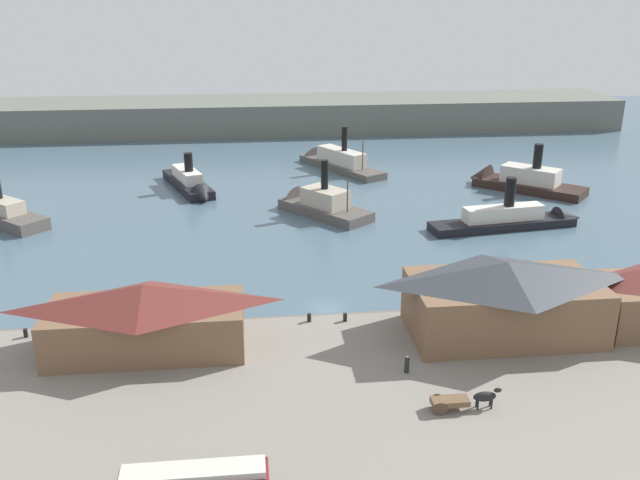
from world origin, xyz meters
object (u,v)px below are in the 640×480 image
object	(u,v)px
mooring_post_center_west	(345,317)
ferry_approaching_west	(334,161)
horse_cart	(463,400)
ferry_approaching_east	(519,219)
ferry_outer_harbor	(316,204)
ferry_moored_east	(191,184)
mooring_post_east	(26,333)
ferry_shed_west_terminal	(504,298)
pedestrian_walking_east	(407,365)
mooring_post_center_east	(309,318)
ferry_near_quay	(516,181)
ferry_shed_central_terminal	(146,317)

from	to	relation	value
mooring_post_center_west	ferry_approaching_west	bearing A→B (deg)	83.68
horse_cart	mooring_post_center_west	distance (m)	18.86
mooring_post_center_west	ferry_approaching_east	world-z (taller)	ferry_approaching_east
ferry_outer_harbor	ferry_moored_east	world-z (taller)	ferry_outer_harbor
ferry_outer_harbor	ferry_approaching_east	bearing A→B (deg)	-19.32
mooring_post_east	ferry_shed_west_terminal	bearing A→B (deg)	-5.16
pedestrian_walking_east	ferry_outer_harbor	distance (m)	53.23
mooring_post_center_east	mooring_post_center_west	size ratio (longest dim) A/B	1.00
ferry_moored_east	ferry_approaching_west	size ratio (longest dim) A/B	0.90
ferry_shed_west_terminal	ferry_near_quay	world-z (taller)	ferry_shed_west_terminal
mooring_post_east	ferry_outer_harbor	world-z (taller)	ferry_outer_harbor
mooring_post_center_west	mooring_post_east	bearing A→B (deg)	-179.99
ferry_shed_central_terminal	ferry_near_quay	size ratio (longest dim) A/B	0.96
mooring_post_center_west	ferry_moored_east	distance (m)	60.94
ferry_shed_central_terminal	horse_cart	world-z (taller)	ferry_shed_central_terminal
ferry_outer_harbor	mooring_post_center_east	bearing A→B (deg)	-96.94
ferry_shed_west_terminal	mooring_post_center_west	world-z (taller)	ferry_shed_west_terminal
ferry_approaching_west	ferry_approaching_east	bearing A→B (deg)	-59.91
ferry_outer_harbor	pedestrian_walking_east	bearing A→B (deg)	-86.85
ferry_outer_harbor	ferry_approaching_east	size ratio (longest dim) A/B	0.68
ferry_near_quay	ferry_approaching_east	size ratio (longest dim) A/B	0.78
pedestrian_walking_east	ferry_approaching_west	size ratio (longest dim) A/B	0.07
horse_cart	ferry_near_quay	world-z (taller)	ferry_near_quay
ferry_near_quay	mooring_post_east	bearing A→B (deg)	-144.07
ferry_shed_central_terminal	ferry_approaching_west	bearing A→B (deg)	69.73
ferry_near_quay	ferry_moored_east	distance (m)	60.18
horse_cart	ferry_approaching_west	size ratio (longest dim) A/B	0.25
ferry_approaching_east	horse_cart	bearing A→B (deg)	-116.55
mooring_post_center_east	ferry_approaching_west	xyz separation A→B (m)	(11.87, 72.19, -0.18)
horse_cart	mooring_post_center_west	xyz separation A→B (m)	(-7.48, 17.30, -0.47)
mooring_post_center_west	ferry_moored_east	xyz separation A→B (m)	(-20.32, 57.45, -0.28)
ferry_shed_west_terminal	mooring_post_east	bearing A→B (deg)	174.84
horse_cart	mooring_post_center_east	xyz separation A→B (m)	(-11.32, 17.62, -0.47)
ferry_approaching_east	ferry_approaching_west	bearing A→B (deg)	120.09
mooring_post_east	ferry_outer_harbor	bearing A→B (deg)	50.90
ferry_shed_west_terminal	ferry_approaching_east	world-z (taller)	ferry_shed_west_terminal
ferry_shed_central_terminal	mooring_post_center_west	size ratio (longest dim) A/B	21.41
horse_cart	ferry_approaching_east	distance (m)	54.48
ferry_outer_harbor	ferry_approaching_west	size ratio (longest dim) A/B	0.73
mooring_post_east	ferry_approaching_east	distance (m)	72.06
ferry_shed_central_terminal	horse_cart	bearing A→B (deg)	-25.75
pedestrian_walking_east	ferry_moored_east	bearing A→B (deg)	109.70
ferry_outer_harbor	horse_cart	bearing A→B (deg)	-84.02
horse_cart	ferry_outer_harbor	distance (m)	59.78
ferry_outer_harbor	ferry_approaching_west	xyz separation A→B (m)	(6.78, 30.35, -0.05)
mooring_post_east	ferry_near_quay	bearing A→B (deg)	35.93
mooring_post_center_west	ferry_moored_east	size ratio (longest dim) A/B	0.04
ferry_shed_central_terminal	mooring_post_center_west	distance (m)	20.81
pedestrian_walking_east	ferry_moored_east	distance (m)	72.70
ferry_shed_central_terminal	ferry_outer_harbor	distance (m)	50.95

